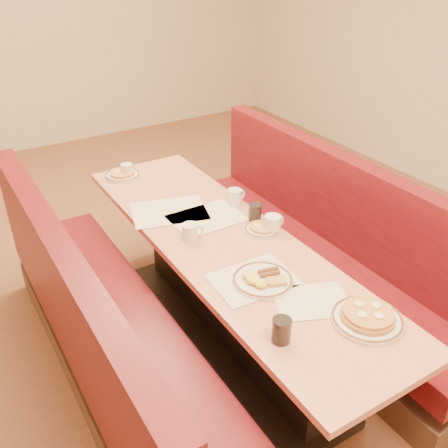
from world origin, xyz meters
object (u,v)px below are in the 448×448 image
coffee_mug_d (127,169)px  coffee_mug_c (235,197)px  pancake_plate (367,317)px  coffee_mug_b (191,232)px  soda_tumbler_near (281,330)px  booth_left (108,341)px  coffee_mug_a (273,224)px  booth_right (319,259)px  soda_tumbler_mid (255,212)px  eggs_plate (262,280)px  diner_table (225,294)px

coffee_mug_d → coffee_mug_c: bearing=-85.5°
pancake_plate → coffee_mug_b: (-0.33, 1.02, 0.02)m
soda_tumbler_near → booth_left: bearing=122.9°
coffee_mug_c → coffee_mug_a: bearing=-95.6°
coffee_mug_b → soda_tumbler_near: 0.91m
coffee_mug_b → coffee_mug_c: 0.50m
booth_right → coffee_mug_d: bearing=128.1°
coffee_mug_c → coffee_mug_d: coffee_mug_c is taller
pancake_plate → soda_tumbler_mid: (0.10, 1.01, 0.03)m
coffee_mug_b → coffee_mug_c: coffee_mug_c is taller
booth_left → eggs_plate: booth_left is taller
booth_right → soda_tumbler_mid: bearing=167.3°
diner_table → booth_right: 0.73m
booth_right → booth_left: bearing=180.0°
coffee_mug_b → booth_left: bearing=-155.7°
diner_table → coffee_mug_a: size_ratio=18.54×
booth_left → pancake_plate: 1.35m
diner_table → coffee_mug_a: coffee_mug_a is taller
coffee_mug_d → soda_tumbler_mid: (0.41, -1.00, 0.01)m
booth_right → soda_tumbler_near: bearing=-140.0°
booth_left → coffee_mug_b: 0.73m
booth_left → coffee_mug_a: size_ratio=18.54×
soda_tumbler_near → soda_tumbler_mid: bearing=61.4°
coffee_mug_b → coffee_mug_a: bearing=-8.4°
coffee_mug_c → booth_left: bearing=-167.1°
diner_table → soda_tumbler_near: 0.93m
coffee_mug_a → coffee_mug_b: (-0.44, 0.17, -0.00)m
booth_right → coffee_mug_a: bearing=-172.2°
booth_left → booth_right: 1.46m
coffee_mug_c → soda_tumbler_mid: soda_tumbler_mid is taller
diner_table → coffee_mug_b: (-0.16, 0.11, 0.42)m
eggs_plate → coffee_mug_c: (0.33, 0.77, 0.03)m
diner_table → eggs_plate: size_ratio=8.34×
booth_left → booth_right: bearing=0.0°
coffee_mug_d → booth_left: bearing=-142.7°
pancake_plate → soda_tumbler_mid: soda_tumbler_mid is taller
coffee_mug_d → soda_tumbler_near: bearing=-116.7°
diner_table → soda_tumbler_mid: 0.52m
coffee_mug_c → pancake_plate: bearing=-100.5°
booth_right → coffee_mug_c: bearing=142.9°
coffee_mug_c → coffee_mug_d: 0.87m
coffee_mug_b → soda_tumbler_mid: soda_tumbler_mid is taller
booth_right → soda_tumbler_mid: booth_right is taller
pancake_plate → soda_tumbler_mid: size_ratio=2.97×
booth_left → pancake_plate: booth_left is taller
soda_tumbler_near → soda_tumbler_mid: soda_tumbler_near is taller
eggs_plate → coffee_mug_d: bearing=93.1°
diner_table → coffee_mug_b: coffee_mug_b is taller
eggs_plate → soda_tumbler_near: soda_tumbler_near is taller
soda_tumbler_mid → pancake_plate: bearing=-95.4°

